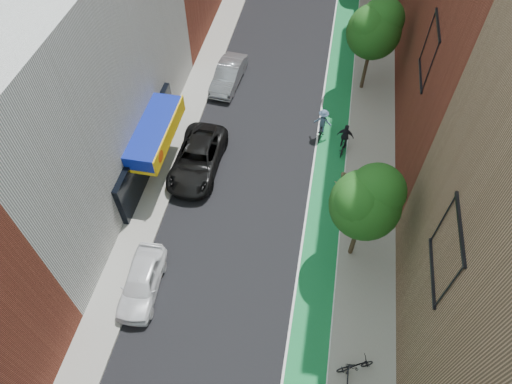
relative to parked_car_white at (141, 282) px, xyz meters
The scene contains 13 objects.
bike_lane 21.79m from the parked_car_white, 66.74° to the left, with size 2.00×68.00×0.01m, color #147030.
sidewalk_left 20.07m from the parked_car_white, 94.00° to the left, with size 2.00×68.00×0.15m, color gray.
sidewalk_right 22.89m from the parked_car_white, 60.98° to the left, with size 3.00×68.00×0.15m, color gray.
building_left_white 11.52m from the parked_car_white, 128.64° to the left, with size 8.00×20.00×12.00m, color silver.
tree_near 11.69m from the parked_car_white, 21.45° to the left, with size 3.40×3.36×6.42m.
tree_mid 21.15m from the parked_car_white, 60.39° to the left, with size 3.55×3.53×6.74m.
parked_car_white is the anchor object (origin of this frame).
parked_car_black 8.48m from the parked_car_white, 85.90° to the left, with size 2.69×5.83×1.62m, color black.
parked_car_silver 16.85m from the parked_car_white, 87.76° to the left, with size 1.62×4.64×1.53m, color gray.
cyclist_lane_near 12.17m from the parked_car_white, 40.15° to the left, with size 0.92×1.67×1.98m.
cyclist_lane_mid 14.84m from the parked_car_white, 51.21° to the left, with size 1.10×1.59×2.14m.
cyclist_lane_far 14.87m from the parked_car_white, 58.37° to the left, with size 1.23×1.72×2.13m.
parked_bike_near 10.91m from the parked_car_white, 11.18° to the right, with size 0.60×1.73×0.91m, color black.
Camera 1 is at (2.93, -3.30, 21.32)m, focal length 32.00 mm.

